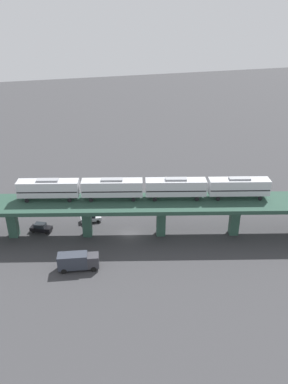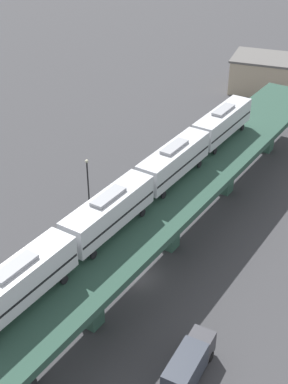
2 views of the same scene
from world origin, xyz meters
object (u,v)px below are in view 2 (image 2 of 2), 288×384
at_px(street_lamp, 88,179).
at_px(street_car_black, 8,379).
at_px(subway_train, 144,184).
at_px(delivery_truck, 189,364).
at_px(street_car_silver, 50,296).
at_px(street_car_green, 113,204).

bearing_deg(street_lamp, street_car_black, -82.59).
height_order(subway_train, delivery_truck, subway_train).
xyz_separation_m(street_car_black, street_car_silver, (-0.86, 10.66, 0.00)).
relative_size(street_car_black, street_car_silver, 1.04).
relative_size(street_car_silver, street_lamp, 0.66).
distance_m(subway_train, street_car_black, 23.38).
bearing_deg(street_car_black, subway_train, 72.64).
bearing_deg(street_car_black, street_car_green, 90.78).
relative_size(street_car_green, street_lamp, 0.66).
bearing_deg(delivery_truck, street_lamp, 128.19).
height_order(subway_train, street_car_black, subway_train).
xyz_separation_m(subway_train, delivery_truck, (8.57, -15.17, -8.35)).
relative_size(street_car_black, delivery_truck, 0.63).
distance_m(subway_train, street_car_green, 14.27).
bearing_deg(delivery_truck, street_car_silver, 161.53).
relative_size(subway_train, delivery_truck, 6.45).
relative_size(street_car_silver, street_car_green, 1.00).
xyz_separation_m(delivery_truck, street_lamp, (-18.80, 23.90, 2.35)).
height_order(street_car_green, street_lamp, street_lamp).
xyz_separation_m(subway_train, street_car_silver, (-7.28, -9.87, -9.18)).
xyz_separation_m(street_car_black, street_car_green, (-0.40, 29.07, 0.00)).
distance_m(subway_train, street_lamp, 14.72).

